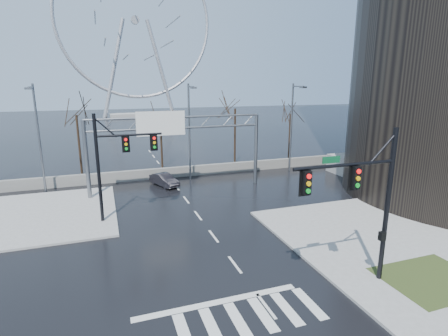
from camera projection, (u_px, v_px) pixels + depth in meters
name	position (u px, v px, depth m)	size (l,w,h in m)	color
ground	(235.00, 265.00, 19.79)	(260.00, 260.00, 0.00)	black
sidewalk_right_ext	(356.00, 227.00, 24.82)	(12.00, 10.00, 0.15)	gray
sidewalk_far	(49.00, 214.00, 27.25)	(10.00, 12.00, 0.15)	gray
grass_strip	(432.00, 279.00, 18.06)	(5.00, 4.00, 0.02)	#283817
barrier_wall	(169.00, 173.00, 38.01)	(52.00, 0.50, 1.10)	slate
signal_mast_near	(367.00, 194.00, 16.59)	(5.52, 0.41, 8.00)	black
signal_mast_far	(114.00, 158.00, 24.99)	(4.72, 0.41, 8.00)	black
sign_gantry	(173.00, 137.00, 32.17)	(16.36, 0.40, 7.60)	slate
streetlight_left	(38.00, 131.00, 31.21)	(0.50, 2.55, 10.00)	slate
streetlight_mid	(190.00, 125.00, 35.71)	(0.50, 2.55, 10.00)	slate
streetlight_right	(293.00, 121.00, 39.55)	(0.50, 2.55, 10.00)	slate
tree_left	(77.00, 122.00, 37.05)	(3.75, 3.75, 7.50)	black
tree_center	(161.00, 126.00, 41.05)	(3.25, 3.25, 6.50)	black
tree_right	(235.00, 115.00, 42.77)	(3.90, 3.90, 7.80)	black
tree_far_right	(290.00, 119.00, 45.98)	(3.40, 3.40, 6.80)	black
ferris_wheel	(135.00, 27.00, 102.37)	(45.00, 6.00, 50.91)	gray
car	(164.00, 180.00, 34.90)	(1.30, 3.74, 1.23)	black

